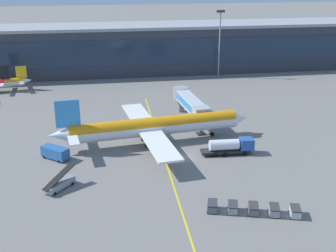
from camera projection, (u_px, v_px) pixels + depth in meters
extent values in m
plane|color=slate|center=(185.00, 157.00, 88.57)|extent=(700.00, 700.00, 0.00)
cube|color=yellow|center=(163.00, 154.00, 89.78)|extent=(1.90, 79.99, 0.01)
cube|color=#2D333D|center=(128.00, 50.00, 154.97)|extent=(162.08, 18.57, 15.82)
cube|color=#1E2D42|center=(130.00, 53.00, 146.05)|extent=(157.22, 0.16, 8.86)
cube|color=#99999E|center=(128.00, 26.00, 152.03)|extent=(165.32, 18.94, 1.00)
cylinder|color=white|center=(155.00, 127.00, 94.22)|extent=(37.44, 8.45, 3.79)
cylinder|color=orange|center=(155.00, 125.00, 94.11)|extent=(36.68, 8.20, 3.64)
cone|color=white|center=(239.00, 118.00, 99.51)|extent=(4.21, 4.05, 3.60)
cone|color=white|center=(59.00, 135.00, 88.75)|extent=(4.92, 3.77, 3.22)
cube|color=#388CD1|center=(68.00, 114.00, 87.76)|extent=(4.93, 0.98, 5.68)
cube|color=white|center=(70.00, 127.00, 92.76)|extent=(2.75, 6.27, 0.24)
cube|color=white|center=(73.00, 140.00, 85.95)|extent=(2.75, 6.27, 0.24)
cube|color=white|center=(138.00, 115.00, 102.66)|extent=(6.73, 16.13, 0.40)
cube|color=white|center=(160.00, 146.00, 85.20)|extent=(6.73, 16.13, 0.40)
cylinder|color=#939399|center=(145.00, 124.00, 100.86)|extent=(3.16, 2.43, 2.08)
cylinder|color=#939399|center=(161.00, 146.00, 88.46)|extent=(3.16, 2.43, 2.08)
cylinder|color=black|center=(212.00, 134.00, 98.91)|extent=(1.04, 0.52, 1.00)
cylinder|color=slate|center=(212.00, 130.00, 98.59)|extent=(0.20, 0.20, 1.83)
cylinder|color=black|center=(143.00, 139.00, 96.29)|extent=(1.04, 0.52, 1.00)
cylinder|color=slate|center=(143.00, 135.00, 95.97)|extent=(0.20, 0.20, 1.83)
cylinder|color=black|center=(147.00, 145.00, 93.23)|extent=(1.04, 0.52, 1.00)
cylinder|color=slate|center=(147.00, 141.00, 92.91)|extent=(0.20, 0.20, 1.83)
cube|color=#B2B7BC|center=(190.00, 103.00, 106.25)|extent=(4.51, 17.13, 2.80)
cube|color=#2D84C6|center=(191.00, 103.00, 106.26)|extent=(4.39, 14.44, 1.54)
cube|color=#9EA3A8|center=(201.00, 113.00, 98.57)|extent=(3.87, 3.51, 2.94)
cylinder|color=#4C4C51|center=(201.00, 127.00, 99.70)|extent=(0.70, 0.70, 3.62)
cube|color=#262628|center=(201.00, 134.00, 100.28)|extent=(1.95, 1.95, 0.30)
cylinder|color=gray|center=(181.00, 93.00, 113.93)|extent=(3.90, 3.90, 3.08)
cylinder|color=gray|center=(181.00, 105.00, 115.06)|extent=(1.80, 1.80, 3.62)
cube|color=#232326|center=(225.00, 151.00, 89.56)|extent=(10.08, 2.84, 0.50)
cube|color=#26519E|center=(246.00, 144.00, 89.64)|extent=(2.88, 2.59, 2.50)
cube|color=black|center=(252.00, 142.00, 89.62)|extent=(0.24, 2.30, 1.12)
cylinder|color=silver|center=(224.00, 145.00, 89.06)|extent=(6.07, 2.40, 2.20)
cylinder|color=black|center=(242.00, 149.00, 91.21)|extent=(1.01, 0.38, 1.00)
cylinder|color=black|center=(245.00, 153.00, 89.00)|extent=(1.01, 0.38, 1.00)
cylinder|color=black|center=(222.00, 150.00, 90.72)|extent=(1.01, 0.38, 1.00)
cylinder|color=black|center=(225.00, 154.00, 88.51)|extent=(1.01, 0.38, 1.00)
cylinder|color=black|center=(212.00, 150.00, 90.47)|extent=(1.01, 0.38, 1.00)
cylinder|color=black|center=(215.00, 155.00, 88.26)|extent=(1.01, 0.38, 1.00)
cube|color=gray|center=(60.00, 184.00, 75.76)|extent=(5.37, 5.77, 1.10)
cube|color=black|center=(59.00, 177.00, 75.25)|extent=(5.53, 6.07, 2.38)
cylinder|color=black|center=(55.00, 194.00, 73.86)|extent=(0.58, 0.62, 0.60)
cylinder|color=black|center=(47.00, 191.00, 74.70)|extent=(0.58, 0.62, 0.60)
cylinder|color=black|center=(72.00, 184.00, 77.20)|extent=(0.58, 0.62, 0.60)
cylinder|color=black|center=(65.00, 181.00, 78.04)|extent=(0.58, 0.62, 0.60)
cube|color=#285B9E|center=(55.00, 152.00, 87.23)|extent=(5.91, 5.50, 2.20)
cube|color=black|center=(60.00, 152.00, 86.40)|extent=(2.89, 2.89, 0.66)
cylinder|color=black|center=(67.00, 158.00, 87.47)|extent=(0.62, 0.58, 0.60)
cylinder|color=black|center=(59.00, 161.00, 85.80)|extent=(0.62, 0.58, 0.60)
cylinder|color=black|center=(52.00, 153.00, 89.43)|extent=(0.62, 0.58, 0.60)
cylinder|color=black|center=(44.00, 157.00, 87.77)|extent=(0.62, 0.58, 0.60)
cube|color=#595B60|center=(212.00, 206.00, 69.12)|extent=(2.17, 2.92, 1.10)
cube|color=#333338|center=(213.00, 203.00, 68.87)|extent=(2.21, 2.98, 0.10)
cylinder|color=black|center=(208.00, 206.00, 70.36)|extent=(0.22, 0.38, 0.36)
cylinder|color=black|center=(217.00, 206.00, 70.19)|extent=(0.22, 0.38, 0.36)
cylinder|color=black|center=(207.00, 213.00, 68.43)|extent=(0.22, 0.38, 0.36)
cylinder|color=black|center=(217.00, 213.00, 68.25)|extent=(0.22, 0.38, 0.36)
cube|color=gray|center=(233.00, 208.00, 68.74)|extent=(2.17, 2.92, 1.10)
cube|color=#333338|center=(233.00, 204.00, 68.50)|extent=(2.21, 2.98, 0.10)
cylinder|color=black|center=(228.00, 207.00, 69.99)|extent=(0.22, 0.38, 0.36)
cylinder|color=black|center=(237.00, 208.00, 69.81)|extent=(0.22, 0.38, 0.36)
cylinder|color=black|center=(228.00, 214.00, 68.06)|extent=(0.22, 0.38, 0.36)
cylinder|color=black|center=(237.00, 215.00, 67.88)|extent=(0.22, 0.38, 0.36)
cube|color=#595B60|center=(253.00, 209.00, 68.37)|extent=(2.17, 2.92, 1.10)
cube|color=#333338|center=(254.00, 205.00, 68.12)|extent=(2.21, 2.98, 0.10)
cylinder|color=black|center=(248.00, 208.00, 69.62)|extent=(0.22, 0.38, 0.36)
cylinder|color=black|center=(257.00, 209.00, 69.44)|extent=(0.22, 0.38, 0.36)
cylinder|color=black|center=(249.00, 215.00, 67.68)|extent=(0.22, 0.38, 0.36)
cylinder|color=black|center=(258.00, 216.00, 67.51)|extent=(0.22, 0.38, 0.36)
cube|color=gray|center=(274.00, 210.00, 68.00)|extent=(2.17, 2.92, 1.10)
cube|color=#333338|center=(275.00, 207.00, 67.75)|extent=(2.21, 2.98, 0.10)
cylinder|color=black|center=(268.00, 210.00, 69.24)|extent=(0.22, 0.38, 0.36)
cylinder|color=black|center=(278.00, 210.00, 69.07)|extent=(0.22, 0.38, 0.36)
cylinder|color=black|center=(270.00, 217.00, 67.31)|extent=(0.22, 0.38, 0.36)
cylinder|color=black|center=(279.00, 217.00, 67.13)|extent=(0.22, 0.38, 0.36)
cube|color=#B2B7BC|center=(295.00, 212.00, 67.62)|extent=(2.17, 2.92, 1.10)
cube|color=#333338|center=(296.00, 208.00, 67.38)|extent=(2.21, 2.98, 0.10)
cylinder|color=black|center=(289.00, 211.00, 68.87)|extent=(0.22, 0.38, 0.36)
cylinder|color=black|center=(299.00, 212.00, 68.69)|extent=(0.22, 0.38, 0.36)
cylinder|color=black|center=(291.00, 218.00, 66.94)|extent=(0.22, 0.38, 0.36)
cylinder|color=black|center=(301.00, 219.00, 66.76)|extent=(0.22, 0.38, 0.36)
cone|color=white|center=(27.00, 80.00, 135.21)|extent=(3.28, 2.67, 2.04)
cube|color=gold|center=(21.00, 72.00, 133.71)|extent=(3.08, 0.99, 3.59)
cube|color=white|center=(21.00, 83.00, 132.38)|extent=(2.22, 4.04, 0.16)
cube|color=white|center=(20.00, 79.00, 136.51)|extent=(2.22, 4.04, 0.16)
cone|color=white|center=(10.00, 83.00, 132.97)|extent=(3.36, 2.46, 2.30)
cube|color=black|center=(3.00, 73.00, 131.57)|extent=(3.53, 0.43, 4.07)
cube|color=white|center=(1.00, 85.00, 130.03)|extent=(1.61, 4.40, 0.17)
cube|color=white|center=(4.00, 80.00, 135.00)|extent=(1.61, 4.40, 0.17)
cylinder|color=gray|center=(219.00, 45.00, 147.33)|extent=(0.44, 0.44, 21.65)
cube|color=#333338|center=(221.00, 11.00, 143.41)|extent=(2.80, 0.50, 0.80)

